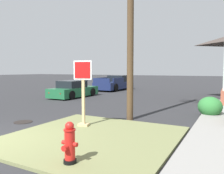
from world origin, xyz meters
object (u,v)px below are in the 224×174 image
Objects in this scene: fire_hydrant at (70,144)px; manhole_cover at (23,122)px; parked_sedan_green at (73,90)px; utility_pole at (131,4)px; stop_sign at (83,95)px; pickup_truck_navy at (115,84)px.

manhole_cover is (-4.19, 2.36, -0.49)m from fire_hydrant.
fire_hydrant is at bearing -29.43° from manhole_cover.
parked_sedan_green is (-7.53, 9.85, 0.04)m from fire_hydrant.
parked_sedan_green reaches higher than manhole_cover.
utility_pole is at bearing 98.27° from fire_hydrant.
parked_sedan_green is (-5.94, 7.11, -0.62)m from stop_sign.
parked_sedan_green is at bearing 143.24° from utility_pole.
pickup_truck_navy reaches higher than fire_hydrant.
utility_pole reaches higher than stop_sign.
utility_pole reaches higher than parked_sedan_green.
parked_sedan_green is at bearing 127.41° from fire_hydrant.
utility_pole is (3.50, 2.37, 4.63)m from manhole_cover.
stop_sign reaches higher than fire_hydrant.
stop_sign is at bearing 8.22° from manhole_cover.
parked_sedan_green is 6.89m from pickup_truck_navy.
stop_sign is 0.45× the size of pickup_truck_navy.
utility_pole is at bearing -36.76° from parked_sedan_green.
parked_sedan_green is at bearing 129.90° from stop_sign.
fire_hydrant is at bearing -65.56° from pickup_truck_navy.
manhole_cover is at bearing 150.57° from fire_hydrant.
utility_pole is at bearing -60.04° from pickup_truck_navy.
stop_sign reaches higher than parked_sedan_green.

